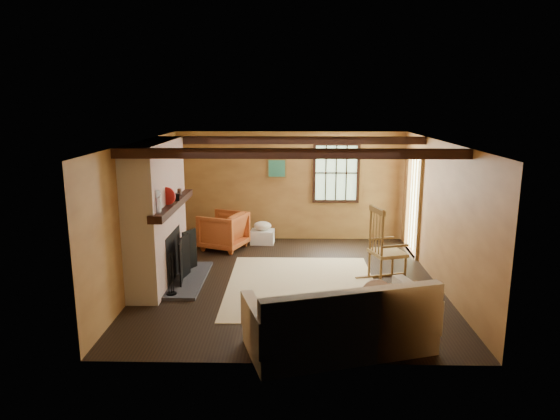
{
  "coord_description": "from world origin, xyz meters",
  "views": [
    {
      "loc": [
        0.0,
        -8.14,
        3.05
      ],
      "look_at": [
        -0.18,
        0.4,
        1.17
      ],
      "focal_mm": 32.0,
      "sensor_mm": 36.0,
      "label": 1
    }
  ],
  "objects_px": {
    "armchair": "(223,231)",
    "sofa": "(341,326)",
    "fireplace": "(158,219)",
    "rocking_chair": "(385,250)",
    "laundry_basket": "(263,237)"
  },
  "relations": [
    {
      "from": "rocking_chair",
      "to": "armchair",
      "type": "height_order",
      "value": "rocking_chair"
    },
    {
      "from": "rocking_chair",
      "to": "armchair",
      "type": "distance_m",
      "value": 3.56
    },
    {
      "from": "rocking_chair",
      "to": "sofa",
      "type": "bearing_deg",
      "value": 141.9
    },
    {
      "from": "fireplace",
      "to": "armchair",
      "type": "relative_size",
      "value": 2.8
    },
    {
      "from": "fireplace",
      "to": "sofa",
      "type": "height_order",
      "value": "fireplace"
    },
    {
      "from": "sofa",
      "to": "laundry_basket",
      "type": "xyz_separation_m",
      "value": [
        -1.24,
        4.75,
        -0.18
      ]
    },
    {
      "from": "armchair",
      "to": "sofa",
      "type": "bearing_deg",
      "value": 46.62
    },
    {
      "from": "fireplace",
      "to": "laundry_basket",
      "type": "height_order",
      "value": "fireplace"
    },
    {
      "from": "sofa",
      "to": "fireplace",
      "type": "bearing_deg",
      "value": 123.07
    },
    {
      "from": "laundry_basket",
      "to": "fireplace",
      "type": "bearing_deg",
      "value": -124.71
    },
    {
      "from": "sofa",
      "to": "laundry_basket",
      "type": "bearing_deg",
      "value": 87.79
    },
    {
      "from": "laundry_basket",
      "to": "armchair",
      "type": "bearing_deg",
      "value": -152.63
    },
    {
      "from": "armchair",
      "to": "fireplace",
      "type": "bearing_deg",
      "value": -1.76
    },
    {
      "from": "laundry_basket",
      "to": "sofa",
      "type": "bearing_deg",
      "value": -75.31
    },
    {
      "from": "rocking_chair",
      "to": "armchair",
      "type": "bearing_deg",
      "value": 41.77
    }
  ]
}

